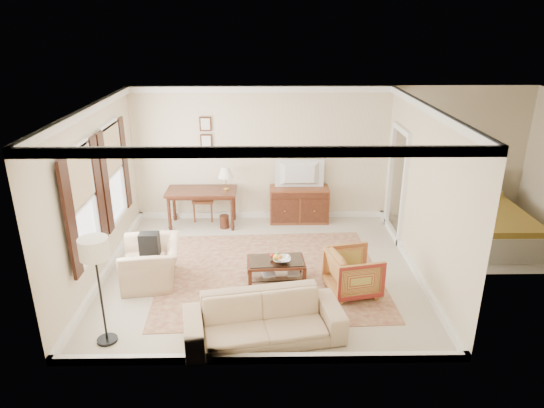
{
  "coord_description": "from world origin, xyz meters",
  "views": [
    {
      "loc": [
        0.08,
        -7.62,
        4.21
      ],
      "look_at": [
        0.2,
        0.3,
        1.15
      ],
      "focal_mm": 32.0,
      "sensor_mm": 36.0,
      "label": 1
    }
  ],
  "objects_px": {
    "writing_desk": "(202,195)",
    "striped_armchair": "(353,271)",
    "sideboard": "(299,204)",
    "sofa": "(264,312)",
    "tv": "(300,166)",
    "coffee_table": "(276,265)",
    "club_armchair": "(151,256)"
  },
  "relations": [
    {
      "from": "striped_armchair",
      "to": "writing_desk",
      "type": "bearing_deg",
      "value": 32.8
    },
    {
      "from": "sideboard",
      "to": "writing_desk",
      "type": "bearing_deg",
      "value": -174.69
    },
    {
      "from": "tv",
      "to": "coffee_table",
      "type": "bearing_deg",
      "value": 77.76
    },
    {
      "from": "writing_desk",
      "to": "sideboard",
      "type": "xyz_separation_m",
      "value": [
        2.08,
        0.19,
        -0.3
      ]
    },
    {
      "from": "sideboard",
      "to": "striped_armchair",
      "type": "bearing_deg",
      "value": -77.2
    },
    {
      "from": "coffee_table",
      "to": "sofa",
      "type": "distance_m",
      "value": 1.6
    },
    {
      "from": "writing_desk",
      "to": "tv",
      "type": "height_order",
      "value": "tv"
    },
    {
      "from": "club_armchair",
      "to": "coffee_table",
      "type": "bearing_deg",
      "value": 81.09
    },
    {
      "from": "writing_desk",
      "to": "coffee_table",
      "type": "xyz_separation_m",
      "value": [
        1.52,
        -2.41,
        -0.39
      ]
    },
    {
      "from": "writing_desk",
      "to": "sofa",
      "type": "xyz_separation_m",
      "value": [
        1.31,
        -3.99,
        -0.27
      ]
    },
    {
      "from": "club_armchair",
      "to": "sideboard",
      "type": "bearing_deg",
      "value": 126.02
    },
    {
      "from": "writing_desk",
      "to": "striped_armchair",
      "type": "relative_size",
      "value": 1.84
    },
    {
      "from": "sofa",
      "to": "writing_desk",
      "type": "bearing_deg",
      "value": 97.77
    },
    {
      "from": "tv",
      "to": "writing_desk",
      "type": "bearing_deg",
      "value": 4.77
    },
    {
      "from": "sideboard",
      "to": "sofa",
      "type": "distance_m",
      "value": 4.26
    },
    {
      "from": "writing_desk",
      "to": "club_armchair",
      "type": "relative_size",
      "value": 1.36
    },
    {
      "from": "coffee_table",
      "to": "striped_armchair",
      "type": "distance_m",
      "value": 1.3
    },
    {
      "from": "tv",
      "to": "striped_armchair",
      "type": "height_order",
      "value": "tv"
    },
    {
      "from": "writing_desk",
      "to": "sideboard",
      "type": "relative_size",
      "value": 1.16
    },
    {
      "from": "tv",
      "to": "striped_armchair",
      "type": "xyz_separation_m",
      "value": [
        0.68,
        -2.96,
        -0.88
      ]
    },
    {
      "from": "sideboard",
      "to": "sofa",
      "type": "bearing_deg",
      "value": -100.41
    },
    {
      "from": "tv",
      "to": "sideboard",
      "type": "bearing_deg",
      "value": -90.0
    },
    {
      "from": "tv",
      "to": "striped_armchair",
      "type": "bearing_deg",
      "value": 102.88
    },
    {
      "from": "club_armchair",
      "to": "sofa",
      "type": "relative_size",
      "value": 0.5
    },
    {
      "from": "tv",
      "to": "striped_armchair",
      "type": "distance_m",
      "value": 3.16
    },
    {
      "from": "coffee_table",
      "to": "sofa",
      "type": "height_order",
      "value": "sofa"
    },
    {
      "from": "sideboard",
      "to": "sofa",
      "type": "height_order",
      "value": "sofa"
    },
    {
      "from": "sideboard",
      "to": "striped_armchair",
      "type": "relative_size",
      "value": 1.59
    },
    {
      "from": "coffee_table",
      "to": "club_armchair",
      "type": "distance_m",
      "value": 2.1
    },
    {
      "from": "writing_desk",
      "to": "striped_armchair",
      "type": "distance_m",
      "value": 3.93
    },
    {
      "from": "writing_desk",
      "to": "tv",
      "type": "xyz_separation_m",
      "value": [
        2.08,
        0.17,
        0.58
      ]
    },
    {
      "from": "writing_desk",
      "to": "club_armchair",
      "type": "bearing_deg",
      "value": -103.57
    }
  ]
}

